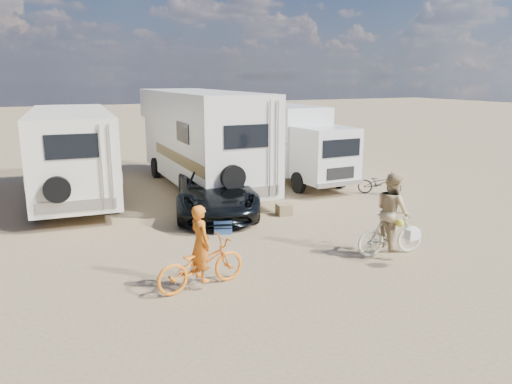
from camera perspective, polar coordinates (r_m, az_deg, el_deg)
name	(u,v)px	position (r m, az deg, el deg)	size (l,w,h in m)	color
ground	(303,238)	(13.54, 5.43, -5.38)	(140.00, 140.00, 0.00)	#987F5A
rv_main	(201,140)	(19.36, -6.44, 5.96)	(2.66, 9.11, 3.77)	silver
rv_left	(73,156)	(18.47, -20.51, 3.91)	(2.58, 7.72, 3.17)	beige
box_truck	(293,144)	(20.62, 4.36, 5.55)	(2.13, 6.68, 3.13)	silver
dark_suv	(215,190)	(16.00, -4.74, 0.28)	(2.44, 5.28, 1.47)	black
bike_man	(201,264)	(10.35, -6.40, -8.31)	(0.69, 1.99, 1.05)	orange
bike_woman	(391,234)	(12.57, 15.38, -4.70)	(0.51, 1.80, 1.08)	beige
rider_man	(201,251)	(10.25, -6.44, -6.84)	(0.59, 0.38, 1.61)	orange
rider_woman	(392,218)	(12.45, 15.49, -2.94)	(0.92, 0.71, 1.88)	tan
bike_parked	(380,183)	(18.97, 14.16, 1.00)	(0.56, 1.60, 0.84)	#262926
cooler	(223,226)	(13.91, -3.87, -3.95)	(0.51, 0.37, 0.41)	#315795
crate	(284,210)	(15.69, 3.27, -2.05)	(0.44, 0.44, 0.35)	olive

